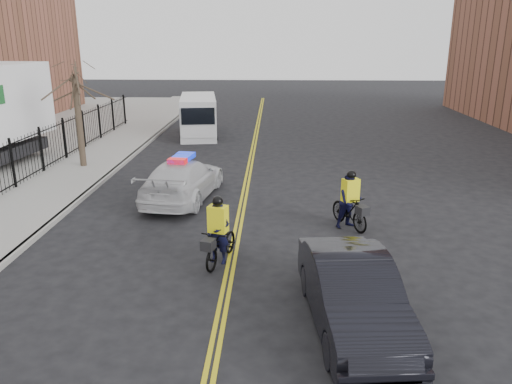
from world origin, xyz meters
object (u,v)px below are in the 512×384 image
at_px(cyclist_near, 218,240).
at_px(cargo_van, 199,117).
at_px(police_cruiser, 183,179).
at_px(dark_sedan, 353,294).
at_px(cyclist_far, 350,205).

bearing_deg(cyclist_near, cargo_van, 116.73).
height_order(police_cruiser, cargo_van, cargo_van).
height_order(dark_sedan, cargo_van, cargo_van).
height_order(dark_sedan, cyclist_near, cyclist_near).
xyz_separation_m(police_cruiser, cargo_van, (-1.23, 12.49, 0.40)).
relative_size(cargo_van, cyclist_far, 3.12).
distance_m(cargo_van, cyclist_near, 18.17).
distance_m(police_cruiser, dark_sedan, 9.79).
xyz_separation_m(police_cruiser, cyclist_far, (5.75, -2.71, -0.01)).
bearing_deg(cyclist_near, cyclist_far, 51.81).
bearing_deg(cargo_van, police_cruiser, -92.38).
xyz_separation_m(dark_sedan, cyclist_far, (0.76, 5.72, -0.02)).
distance_m(police_cruiser, cyclist_near, 5.73).
relative_size(cargo_van, cyclist_near, 2.93).
relative_size(police_cruiser, cyclist_far, 2.85).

